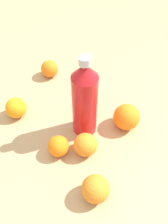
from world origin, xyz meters
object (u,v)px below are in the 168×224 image
orange_0 (58,146)px  orange_5 (95,189)px  water_bottle (84,101)px  orange_3 (126,117)px  orange_4 (85,145)px  orange_1 (50,69)px  orange_2 (16,108)px

orange_0 → orange_5: (-0.04, -0.16, 0.01)m
water_bottle → orange_3: bearing=-65.4°
water_bottle → orange_3: water_bottle is taller
orange_3 → orange_4: orange_3 is taller
orange_0 → orange_1: (0.23, 0.26, 0.00)m
orange_4 → orange_5: 0.13m
orange_1 → orange_2: size_ratio=0.95×
water_bottle → orange_4: 0.12m
orange_0 → orange_2: orange_2 is taller
orange_0 → orange_5: 0.16m
orange_1 → orange_4: bearing=-119.5°
orange_1 → orange_3: orange_3 is taller
orange_0 → orange_3: size_ratio=0.75×
orange_2 → orange_4: same height
orange_2 → orange_3: bearing=-58.1°
orange_5 → orange_3: bearing=14.8°
water_bottle → orange_2: (-0.09, 0.21, -0.09)m
orange_2 → orange_4: (0.03, -0.26, 0.00)m
orange_0 → orange_1: orange_1 is taller
water_bottle → orange_2: size_ratio=4.04×
orange_1 → orange_2: bearing=-165.2°
orange_1 → orange_4: orange_4 is taller
orange_3 → orange_1: bearing=86.1°
orange_2 → orange_0: bearing=-95.5°
orange_1 → orange_2: (-0.21, -0.06, 0.00)m
orange_4 → orange_3: bearing=-13.7°
orange_5 → orange_0: bearing=77.3°
orange_0 → orange_4: size_ratio=0.90×
orange_1 → orange_2: 0.22m
orange_3 → orange_5: orange_3 is taller
water_bottle → orange_1: bearing=45.4°
orange_0 → orange_1: 0.34m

